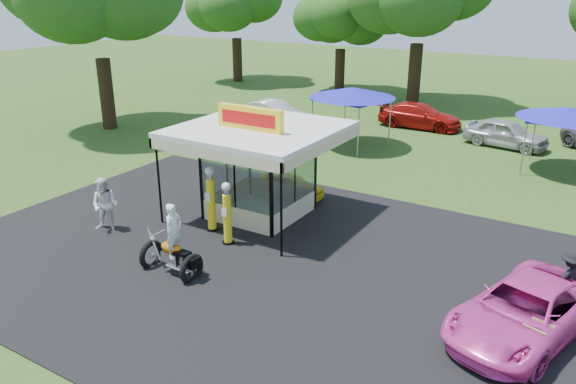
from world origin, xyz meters
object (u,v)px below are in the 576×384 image
at_px(spectator_east_a, 570,280).
at_px(bg_car_a, 275,114).
at_px(spectator_west, 105,205).
at_px(bg_car_b, 420,116).
at_px(tent_east, 567,113).
at_px(gas_pump_right, 227,215).
at_px(gas_pump_left, 211,201).
at_px(a_frame_sign, 536,343).
at_px(tent_west, 352,93).
at_px(bg_car_c, 506,133).
at_px(gas_station_kiosk, 259,169).
at_px(pink_sedan, 525,311).
at_px(motorcycle, 173,246).
at_px(kiosk_car, 291,185).

distance_m(spectator_east_a, bg_car_a, 21.94).
height_order(spectator_west, bg_car_b, spectator_west).
bearing_deg(spectator_east_a, tent_east, -124.95).
bearing_deg(gas_pump_right, gas_pump_left, 153.47).
xyz_separation_m(gas_pump_right, a_frame_sign, (9.74, -1.28, -0.55)).
height_order(gas_pump_left, tent_east, tent_east).
bearing_deg(tent_west, bg_car_c, 30.44).
xyz_separation_m(gas_station_kiosk, spectator_east_a, (10.59, -1.02, -0.96)).
bearing_deg(tent_west, pink_sedan, -50.25).
distance_m(gas_pump_left, pink_sedan, 10.49).
bearing_deg(bg_car_b, spectator_east_a, -150.55).
xyz_separation_m(spectator_west, spectator_east_a, (14.33, 2.99, -0.14)).
relative_size(spectator_west, tent_west, 0.43).
height_order(motorcycle, kiosk_car, motorcycle).
bearing_deg(gas_pump_right, kiosk_car, 96.24).
xyz_separation_m(gas_pump_right, kiosk_car, (-0.53, 4.87, -0.56)).
distance_m(gas_station_kiosk, pink_sedan, 10.35).
xyz_separation_m(kiosk_car, bg_car_c, (5.84, 12.23, 0.25)).
height_order(bg_car_a, tent_west, tent_west).
bearing_deg(kiosk_car, spectator_east_a, -106.96).
xyz_separation_m(gas_pump_left, bg_car_b, (1.16, 18.22, -0.42)).
distance_m(gas_pump_left, gas_pump_right, 1.26).
xyz_separation_m(gas_pump_right, bg_car_a, (-7.61, 14.64, -0.30)).
distance_m(pink_sedan, tent_east, 14.56).
bearing_deg(a_frame_sign, spectator_east_a, 101.34).
height_order(spectator_west, tent_east, tent_east).
bearing_deg(spectator_east_a, a_frame_sign, 40.68).
xyz_separation_m(a_frame_sign, pink_sedan, (-0.42, 0.97, 0.19)).
xyz_separation_m(motorcycle, kiosk_car, (-0.43, 7.35, -0.44)).
distance_m(spectator_west, bg_car_c, 20.79).
relative_size(kiosk_car, pink_sedan, 0.57).
bearing_deg(tent_east, bg_car_c, 134.47).
bearing_deg(spectator_west, bg_car_a, 81.25).
height_order(gas_pump_left, bg_car_c, gas_pump_left).
relative_size(kiosk_car, bg_car_b, 0.57).
height_order(bg_car_a, bg_car_b, bg_car_a).
xyz_separation_m(spectator_east_a, bg_car_a, (-17.67, 13.00, -0.08)).
bearing_deg(a_frame_sign, motorcycle, -155.46).
relative_size(kiosk_car, tent_east, 0.65).
xyz_separation_m(gas_pump_left, spectator_west, (-3.14, -1.91, -0.17)).
distance_m(gas_station_kiosk, bg_car_a, 13.96).
relative_size(a_frame_sign, tent_east, 0.23).
bearing_deg(spectator_east_a, spectator_west, -31.30).
relative_size(gas_station_kiosk, kiosk_car, 1.92).
bearing_deg(kiosk_car, spectator_west, 148.98).
relative_size(spectator_east_a, bg_car_c, 0.38).
bearing_deg(a_frame_sign, bg_car_a, 155.03).
xyz_separation_m(motorcycle, spectator_west, (-4.17, 1.13, 0.05)).
bearing_deg(spectator_east_a, bg_car_a, -79.43).
relative_size(gas_pump_left, pink_sedan, 0.48).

